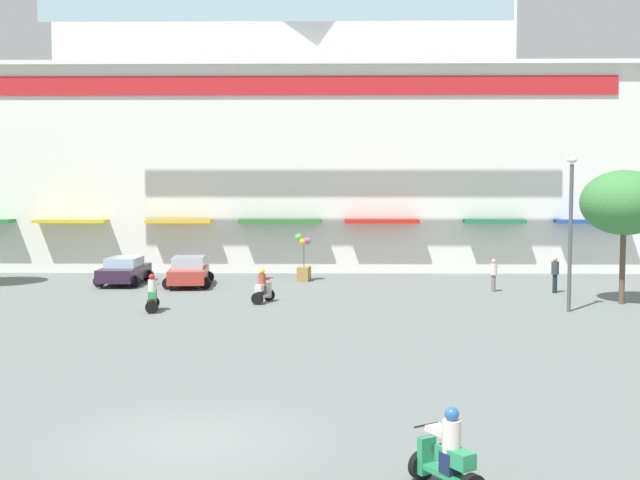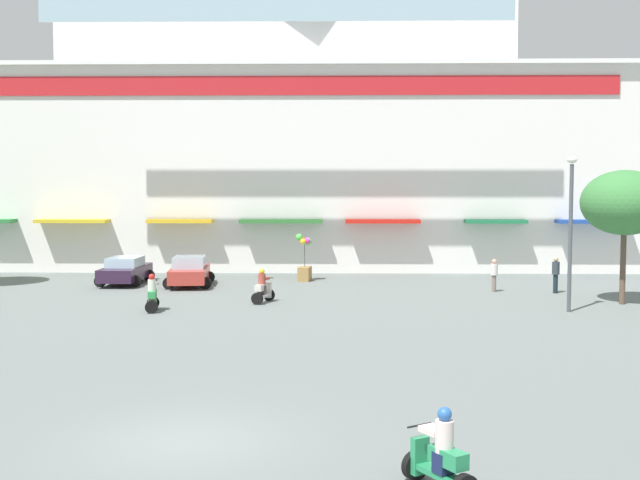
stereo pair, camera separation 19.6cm
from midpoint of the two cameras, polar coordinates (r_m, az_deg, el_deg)
ground_plane at (r=29.74m, az=-4.92°, el=-6.11°), size 128.00×128.00×0.00m
colonial_building at (r=53.14m, az=-2.35°, el=8.71°), size 41.12×18.67×21.56m
plaza_tree_1 at (r=36.91m, az=20.55°, el=2.47°), size 3.69×3.75×5.78m
parked_car_0 at (r=42.70m, az=-13.79°, el=-2.10°), size 2.47×4.21×1.39m
parked_car_1 at (r=41.25m, az=-9.39°, el=-2.20°), size 2.61×4.15×1.50m
scooter_rider_0 at (r=14.40m, az=8.59°, el=-14.91°), size 1.22×1.52×1.52m
scooter_rider_2 at (r=33.63m, az=-11.92°, el=-3.87°), size 0.74×1.39×1.55m
scooter_rider_4 at (r=35.30m, az=-4.21°, el=-3.44°), size 0.95×1.46×1.51m
pedestrian_1 at (r=39.77m, az=16.14°, el=-2.22°), size 0.43×0.43×1.72m
pedestrian_2 at (r=39.50m, az=12.03°, el=-2.29°), size 0.44×0.44×1.58m
streetlamp_near at (r=34.06m, az=17.13°, el=1.31°), size 0.40×0.40×6.30m
balloon_vendor_cart at (r=42.80m, az=-1.28°, el=-1.48°), size 0.85×0.99×2.52m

